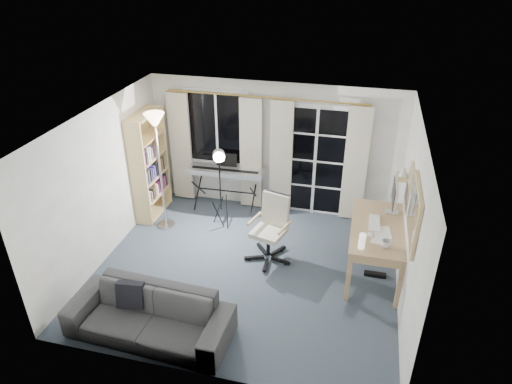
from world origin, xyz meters
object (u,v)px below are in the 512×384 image
at_px(monitor, 395,195).
at_px(sofa, 148,309).
at_px(desk, 377,232).
at_px(mug, 386,243).
at_px(torchiere_lamp, 156,138).
at_px(bookshelf, 148,168).
at_px(studio_light, 219,165).
at_px(office_chair, 272,222).
at_px(keyboard_piano, 226,172).

xyz_separation_m(monitor, sofa, (-2.93, -2.42, -0.72)).
bearing_deg(desk, mug, -78.90).
distance_m(torchiere_lamp, sofa, 2.86).
xyz_separation_m(bookshelf, desk, (4.00, -0.79, -0.20)).
xyz_separation_m(studio_light, mug, (2.71, -1.13, -0.33)).
height_order(studio_light, desk, studio_light).
height_order(office_chair, mug, office_chair).
bearing_deg(monitor, mug, -95.99).
relative_size(studio_light, mug, 11.29).
distance_m(keyboard_piano, sofa, 3.26).
bearing_deg(bookshelf, office_chair, -17.09).
relative_size(monitor, mug, 4.39).
bearing_deg(keyboard_piano, monitor, -17.57).
relative_size(torchiere_lamp, keyboard_piano, 1.49).
bearing_deg(torchiere_lamp, mug, -14.34).
bearing_deg(torchiere_lamp, studio_light, 10.93).
bearing_deg(bookshelf, monitor, -4.70).
bearing_deg(keyboard_piano, studio_light, -82.32).
distance_m(bookshelf, monitor, 4.22).
bearing_deg(office_chair, torchiere_lamp, -175.84).
relative_size(torchiere_lamp, monitor, 3.53).
distance_m(desk, monitor, 0.64).
bearing_deg(bookshelf, torchiere_lamp, -39.86).
relative_size(keyboard_piano, sofa, 0.66).
height_order(torchiere_lamp, desk, torchiere_lamp).
distance_m(monitor, mug, 0.99).
bearing_deg(keyboard_piano, desk, -26.91).
bearing_deg(office_chair, bookshelf, 178.24).
height_order(bookshelf, sofa, bookshelf).
xyz_separation_m(torchiere_lamp, mug, (3.69, -0.94, -0.79)).
height_order(office_chair, desk, office_chair).
xyz_separation_m(keyboard_piano, studio_light, (0.11, -0.64, 0.46)).
distance_m(bookshelf, sofa, 3.08).
bearing_deg(mug, bookshelf, 162.53).
bearing_deg(studio_light, keyboard_piano, 78.93).
bearing_deg(sofa, torchiere_lamp, 112.36).
height_order(bookshelf, office_chair, bookshelf).
relative_size(studio_light, monitor, 2.57).
bearing_deg(torchiere_lamp, monitor, 0.11).
height_order(studio_light, office_chair, studio_light).
height_order(torchiere_lamp, monitor, torchiere_lamp).
xyz_separation_m(bookshelf, sofa, (1.27, -2.76, -0.51)).
xyz_separation_m(keyboard_piano, monitor, (2.91, -0.83, 0.37)).
height_order(keyboard_piano, desk, keyboard_piano).
relative_size(mug, sofa, 0.06).
bearing_deg(desk, keyboard_piano, 154.62).
bearing_deg(mug, office_chair, 161.91).
relative_size(keyboard_piano, monitor, 2.36).
relative_size(torchiere_lamp, studio_light, 1.37).
bearing_deg(desk, bookshelf, 168.61).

